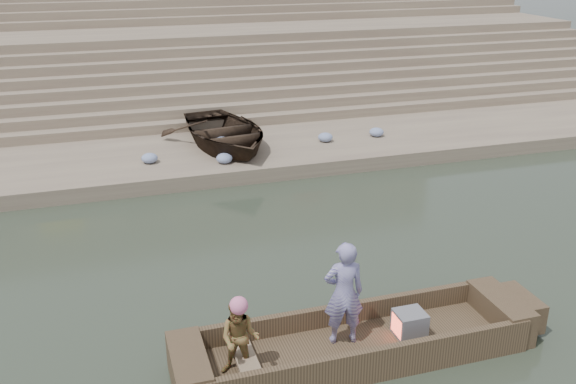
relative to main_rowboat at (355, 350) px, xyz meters
name	(u,v)px	position (x,y,z in m)	size (l,w,h in m)	color
ground	(327,301)	(0.14, 1.63, -0.11)	(120.00, 120.00, 0.00)	#293427
lower_landing	(230,155)	(0.14, 9.63, 0.09)	(32.00, 4.00, 0.40)	gray
mid_landing	(187,67)	(0.14, 17.13, 1.29)	(32.00, 3.00, 2.80)	gray
upper_landing	(163,16)	(0.14, 24.13, 2.49)	(32.00, 3.00, 5.20)	gray
ghat_steps	(180,50)	(0.14, 18.82, 1.69)	(32.00, 11.00, 5.20)	gray
main_rowboat	(355,350)	(0.00, 0.00, 0.00)	(5.00, 1.30, 0.22)	brown
rowboat_trim	(369,338)	(0.21, -0.01, 0.20)	(6.04, 2.63, 1.85)	brown
standing_man	(344,293)	(-0.16, 0.16, 0.95)	(0.61, 0.40, 1.69)	navy
rowing_man	(240,338)	(-1.84, -0.15, 0.70)	(0.57, 0.45, 1.18)	#2A7E2E
television	(409,324)	(0.89, 0.00, 0.31)	(0.46, 0.42, 0.40)	slate
beached_rowboat	(224,132)	(0.04, 9.80, 0.73)	(3.06, 4.29, 0.89)	#2D2116
cloth_bundles	(263,145)	(1.04, 9.25, 0.42)	(7.31, 2.00, 0.26)	#3F5999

